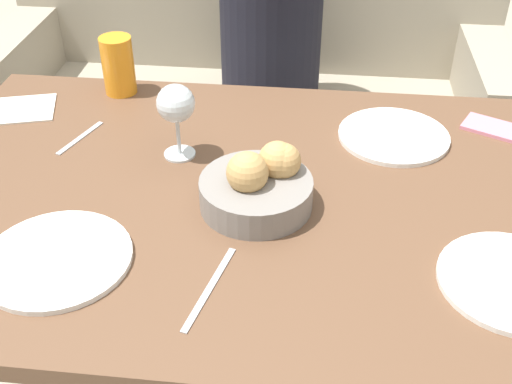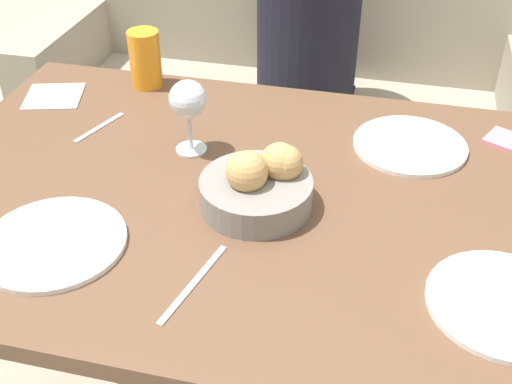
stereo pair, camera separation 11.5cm
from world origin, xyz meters
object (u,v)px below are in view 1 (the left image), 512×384
Objects in this scene: bread_basket at (259,184)px; juice_glass at (118,65)px; cell_phone at (499,130)px; couch at (249,114)px; fork_silver at (210,288)px; plate_near_left at (57,259)px; plate_near_right at (512,281)px; spoon_coffee at (80,138)px; seated_person at (270,88)px; napkin at (26,109)px; plate_far_center at (394,136)px; wine_glass at (176,106)px.

juice_glass reaches higher than bread_basket.
bread_basket is 1.22× the size of cell_phone.
fork_silver is at bearing -85.85° from couch.
fork_silver is at bearing -7.70° from plate_near_left.
plate_near_right is 1.65× the size of spoon_coffee.
cell_phone is (0.54, 0.54, 0.00)m from fork_silver.
napkin is (-0.51, -0.59, 0.21)m from seated_person.
bread_basket is 0.64m from napkin.
plate_far_center is (0.57, 0.45, 0.00)m from plate_near_left.
plate_near_left is at bearing -111.45° from wine_glass.
seated_person is 0.81m from wine_glass.
spoon_coffee is (-0.66, -0.08, -0.00)m from plate_far_center.
juice_glass reaches higher than fork_silver.
wine_glass is 0.98× the size of napkin.
fork_silver is at bearing -134.86° from cell_phone.
spoon_coffee is 0.90m from cell_phone.
cell_phone is at bearing -45.88° from seated_person.
fork_silver is 0.77m from cell_phone.
couch is 9.80× the size of cell_phone.
couch is 11.63× the size of spoon_coffee.
plate_near_left and plate_far_center have the same top height.
couch reaches higher than plate_far_center.
seated_person is at bearing 63.67° from spoon_coffee.
seated_person reaches higher than wine_glass.
cell_phone is at bearing 45.14° from fork_silver.
bread_basket is at bearing -27.44° from napkin.
juice_glass is 0.86× the size of napkin.
juice_glass is at bearing 30.15° from napkin.
bread_basket is 0.37m from plate_far_center.
plate_near_right is 1.39× the size of cell_phone.
napkin is (-0.39, 0.15, -0.11)m from wine_glass.
couch reaches higher than napkin.
fork_silver is (0.01, -1.11, 0.21)m from seated_person.
fork_silver and spoon_coffee have the same top height.
plate_near_right is 0.45m from plate_far_center.
seated_person is at bearing 117.27° from plate_far_center.
bread_basket reaches higher than napkin.
plate_near_left is 0.55m from napkin.
bread_basket is 0.37m from plate_near_left.
wine_glass is at bearing -99.23° from seated_person.
plate_near_right is (0.56, -1.20, 0.40)m from couch.
couch is 7.06× the size of plate_near_right.
seated_person reaches higher than plate_near_right.
bread_basket is 1.29× the size of napkin.
bread_basket is 0.83× the size of plate_near_left.
couch is at bearing 119.09° from seated_person.
spoon_coffee is 0.84× the size of cell_phone.
couch is 1.38m from plate_near_right.
seated_person is (0.08, -0.15, 0.18)m from couch.
spoon_coffee is (-0.40, 0.19, -0.04)m from bread_basket.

